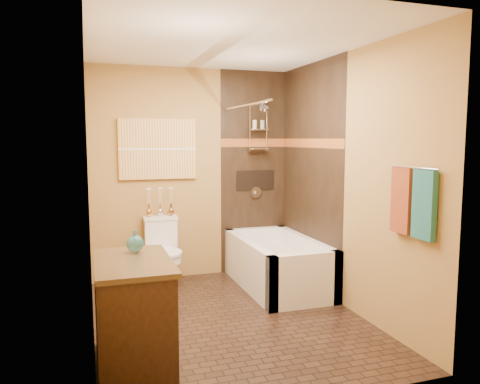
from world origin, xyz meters
name	(u,v)px	position (x,y,z in m)	size (l,w,h in m)	color
floor	(229,319)	(0.00, 0.00, 0.00)	(3.00, 3.00, 0.00)	black
wall_left	(89,190)	(-1.20, 0.00, 1.25)	(0.02, 3.00, 2.50)	#AD7B43
wall_right	(346,182)	(1.20, 0.00, 1.25)	(0.02, 3.00, 2.50)	#AD7B43
wall_back	(193,174)	(0.00, 1.50, 1.25)	(2.40, 0.02, 2.50)	#AD7B43
wall_front	(301,209)	(0.00, -1.50, 1.25)	(2.40, 0.02, 2.50)	#AD7B43
ceiling	(228,43)	(0.00, 0.00, 2.50)	(3.00, 3.00, 0.00)	silver
alcove_tile_back	(253,172)	(0.78, 1.49, 1.25)	(0.85, 0.01, 2.50)	black
alcove_tile_right	(310,176)	(1.19, 0.75, 1.25)	(0.01, 1.50, 2.50)	black
mosaic_band_back	(254,143)	(0.78, 1.48, 1.62)	(0.85, 0.01, 0.10)	maroon
mosaic_band_right	(310,143)	(1.18, 0.75, 1.62)	(0.01, 1.50, 0.10)	maroon
alcove_niche	(255,180)	(0.80, 1.48, 1.15)	(0.50, 0.01, 0.25)	black
shower_fixtures	(258,139)	(0.80, 1.38, 1.67)	(0.24, 0.33, 1.16)	silver
curtain_rod	(244,105)	(0.40, 0.75, 2.02)	(0.03, 0.03, 1.55)	silver
towel_bar	(413,168)	(1.15, -1.05, 1.45)	(0.02, 0.02, 0.55)	silver
towel_teal	(424,205)	(1.16, -1.18, 1.18)	(0.05, 0.22, 0.52)	#1B5B57
towel_rust	(402,201)	(1.16, -0.92, 1.18)	(0.05, 0.22, 0.52)	maroon
sunset_painting	(158,149)	(-0.41, 1.48, 1.55)	(0.90, 0.04, 0.70)	#C8892F
vanity_mirror	(90,163)	(-1.19, -0.62, 1.50)	(0.01, 1.00, 0.90)	white
bathtub	(277,268)	(0.80, 0.75, 0.22)	(0.80, 1.50, 0.55)	white
toilet	(163,252)	(-0.41, 1.22, 0.39)	(0.39, 0.58, 0.77)	white
vanity	(133,313)	(-0.92, -0.62, 0.40)	(0.55, 0.90, 0.79)	black
teal_bottle	(135,241)	(-0.87, -0.39, 0.88)	(0.13, 0.13, 0.21)	#287679
bud_vases	(160,201)	(-0.41, 1.39, 0.95)	(0.33, 0.07, 0.32)	#C5853D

